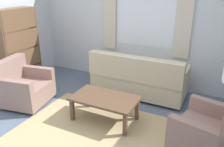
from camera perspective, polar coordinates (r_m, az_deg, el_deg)
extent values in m
plane|color=slate|center=(3.88, -4.29, -14.08)|extent=(6.24, 6.24, 0.00)
cube|color=silver|center=(5.29, 8.08, 11.08)|extent=(5.32, 0.12, 2.60)
cube|color=white|center=(5.21, 7.95, 12.59)|extent=(1.30, 0.01, 1.10)
cube|color=beige|center=(5.50, -0.57, 13.28)|extent=(0.32, 0.06, 1.40)
cube|color=beige|center=(4.98, 17.06, 11.43)|extent=(0.32, 0.06, 1.40)
cube|color=tan|center=(3.87, -4.30, -14.01)|extent=(2.45, 1.88, 0.01)
cube|color=#BCB293|center=(4.97, 6.54, -2.29)|extent=(1.90, 0.80, 0.38)
cube|color=#BCB293|center=(4.53, 5.35, 1.19)|extent=(1.90, 0.20, 0.48)
cube|color=#BCB293|center=(4.66, 16.78, -0.68)|extent=(0.16, 0.80, 0.24)
cube|color=#BCB293|center=(5.19, -2.35, 2.59)|extent=(0.16, 0.80, 0.24)
cylinder|color=brown|center=(5.14, 16.56, -4.95)|extent=(0.06, 0.06, 0.06)
cylinder|color=brown|center=(5.62, -0.61, -1.64)|extent=(0.06, 0.06, 0.06)
cylinder|color=brown|center=(4.62, 15.11, -8.02)|extent=(0.06, 0.06, 0.06)
cylinder|color=brown|center=(5.14, -3.67, -4.02)|extent=(0.06, 0.06, 0.06)
cube|color=gray|center=(4.85, -19.98, -4.29)|extent=(0.93, 0.97, 0.36)
cube|color=gray|center=(4.90, -23.72, 0.61)|extent=(0.32, 0.86, 0.46)
cube|color=gray|center=(4.48, -23.08, -2.85)|extent=(0.81, 0.26, 0.22)
cube|color=gray|center=(5.01, -18.05, 0.39)|extent=(0.81, 0.26, 0.22)
cylinder|color=brown|center=(4.54, -18.80, -9.05)|extent=(0.05, 0.05, 0.06)
cylinder|color=brown|center=(5.03, -14.47, -5.37)|extent=(0.05, 0.05, 0.06)
cylinder|color=brown|center=(4.91, -25.01, -7.56)|extent=(0.05, 0.05, 0.06)
cylinder|color=brown|center=(5.36, -20.39, -4.31)|extent=(0.05, 0.05, 0.06)
cube|color=gray|center=(3.59, 21.72, -14.45)|extent=(0.97, 1.00, 0.36)
cube|color=gray|center=(3.74, 24.16, -8.03)|extent=(0.81, 0.30, 0.22)
cube|color=gray|center=(3.13, 20.26, -13.45)|extent=(0.81, 0.30, 0.22)
cylinder|color=brown|center=(4.05, 18.57, -13.08)|extent=(0.05, 0.05, 0.06)
cube|color=brown|center=(3.96, -1.77, -6.04)|extent=(1.10, 0.64, 0.04)
cube|color=brown|center=(4.11, -9.58, -8.76)|extent=(0.06, 0.06, 0.40)
cube|color=brown|center=(3.69, 3.19, -12.36)|extent=(0.06, 0.06, 0.40)
cube|color=brown|center=(4.48, -5.71, -5.80)|extent=(0.06, 0.06, 0.40)
cube|color=brown|center=(4.10, 6.14, -8.64)|extent=(0.06, 0.06, 0.40)
cube|color=brown|center=(5.84, -18.37, 6.66)|extent=(0.30, 0.04, 1.70)
cube|color=brown|center=(5.27, -25.12, 4.10)|extent=(0.30, 0.04, 1.70)
cube|color=brown|center=(5.44, -20.58, 5.31)|extent=(0.02, 0.90, 1.70)
cube|color=brown|center=(5.81, -20.45, -2.49)|extent=(0.30, 0.86, 0.02)
cube|color=brown|center=(5.66, -21.01, 1.43)|extent=(0.30, 0.86, 0.02)
cube|color=brown|center=(5.54, -21.60, 5.55)|extent=(0.30, 0.86, 0.02)
cube|color=brown|center=(5.44, -22.22, 9.84)|extent=(0.30, 0.86, 0.02)
cube|color=brown|center=(5.38, -22.88, 14.24)|extent=(0.30, 0.86, 0.02)
cube|color=#2D2D33|center=(5.85, -18.63, 3.75)|extent=(0.26, 0.05, 0.24)
cube|color=#387F4C|center=(5.80, -19.19, 3.28)|extent=(0.24, 0.08, 0.19)
cube|color=#335199|center=(5.74, -19.79, 3.37)|extent=(0.24, 0.07, 0.26)
cube|color=#2D2D33|center=(5.70, -20.28, 2.97)|extent=(0.27, 0.07, 0.22)
cube|color=gold|center=(5.64, -20.90, 3.00)|extent=(0.28, 0.07, 0.28)
cube|color=gold|center=(5.58, -21.58, 2.70)|extent=(0.25, 0.09, 0.28)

